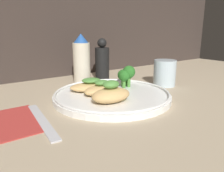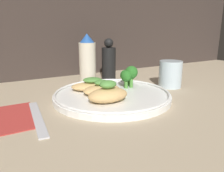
# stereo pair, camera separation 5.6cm
# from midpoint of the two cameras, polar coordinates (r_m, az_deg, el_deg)

# --- Properties ---
(ground_plane) EXTENTS (1.80, 1.80, 0.01)m
(ground_plane) POSITION_cam_midpoint_polar(r_m,az_deg,el_deg) (0.57, 2.81, -3.84)
(ground_plane) COLOR tan
(plate) EXTENTS (0.30, 0.30, 0.02)m
(plate) POSITION_cam_midpoint_polar(r_m,az_deg,el_deg) (0.56, 2.83, -2.41)
(plate) COLOR white
(plate) RESTS_ON ground_plane
(grilled_meat_front) EXTENTS (0.10, 0.06, 0.05)m
(grilled_meat_front) POSITION_cam_midpoint_polar(r_m,az_deg,el_deg) (0.49, 2.18, -2.12)
(grilled_meat_front) COLOR tan
(grilled_meat_front) RESTS_ON plate
(grilled_meat_middle) EXTENTS (0.10, 0.06, 0.04)m
(grilled_meat_middle) POSITION_cam_midpoint_polar(r_m,az_deg,el_deg) (0.55, 0.16, -0.83)
(grilled_meat_middle) COLOR tan
(grilled_meat_middle) RESTS_ON plate
(grilled_meat_back) EXTENTS (0.13, 0.10, 0.04)m
(grilled_meat_back) POSITION_cam_midpoint_polar(r_m,az_deg,el_deg) (0.59, -2.41, 0.11)
(grilled_meat_back) COLOR tan
(grilled_meat_back) RESTS_ON plate
(broccoli_bunch) EXTENTS (0.05, 0.06, 0.06)m
(broccoli_bunch) POSITION_cam_midpoint_polar(r_m,az_deg,el_deg) (0.62, 6.93, 2.93)
(broccoli_bunch) COLOR #4C8E38
(broccoli_bunch) RESTS_ON plate
(sauce_bottle) EXTENTS (0.06, 0.06, 0.16)m
(sauce_bottle) POSITION_cam_midpoint_polar(r_m,az_deg,el_deg) (0.73, -4.24, 6.92)
(sauce_bottle) COLOR beige
(sauce_bottle) RESTS_ON ground_plane
(pepper_grinder) EXTENTS (0.05, 0.05, 0.14)m
(pepper_grinder) POSITION_cam_midpoint_polar(r_m,az_deg,el_deg) (0.77, 1.23, 6.38)
(pepper_grinder) COLOR black
(pepper_grinder) RESTS_ON ground_plane
(drinking_glass) EXTENTS (0.07, 0.07, 0.08)m
(drinking_glass) POSITION_cam_midpoint_polar(r_m,az_deg,el_deg) (0.70, 17.21, 2.98)
(drinking_glass) COLOR silver
(drinking_glass) RESTS_ON ground_plane
(fork) EXTENTS (0.04, 0.19, 0.01)m
(fork) POSITION_cam_midpoint_polar(r_m,az_deg,el_deg) (0.46, -15.69, -7.82)
(fork) COLOR silver
(fork) RESTS_ON ground_plane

